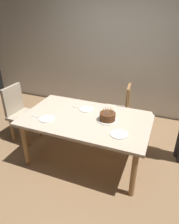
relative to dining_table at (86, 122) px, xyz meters
The scene contains 11 objects.
ground 0.65m from the dining_table, ahead, with size 6.40×6.40×0.00m, color #93704C.
back_wall 1.96m from the dining_table, 90.00° to the left, with size 6.40×0.10×2.60m, color beige.
dining_table is the anchor object (origin of this frame).
birthday_cake 0.32m from the dining_table, ahead, with size 0.28×0.28×0.18m.
plate_near_celebrant 0.54m from the dining_table, 154.28° to the right, with size 0.22×0.22×0.01m, color white.
plate_far_side 0.26m from the dining_table, 110.68° to the left, with size 0.22×0.22×0.01m, color white.
plate_near_guest 0.58m from the dining_table, 23.82° to the right, with size 0.22×0.22×0.01m, color white.
fork_near_celebrant 0.69m from the dining_table, 159.03° to the right, with size 0.18×0.02×0.01m, color silver.
fork_far_side 0.34m from the dining_table, 137.92° to the left, with size 0.18×0.02×0.01m, color silver.
chair_spindle_back 0.89m from the dining_table, 74.63° to the left, with size 0.48×0.48×0.95m.
chair_upholstered 1.28m from the dining_table, behind, with size 0.47×0.47×0.95m.
Camera 1 is at (0.97, -2.32, 2.16)m, focal length 33.39 mm.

